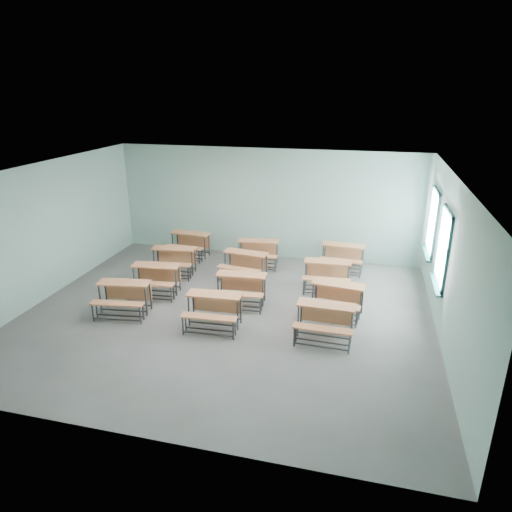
{
  "coord_description": "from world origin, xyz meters",
  "views": [
    {
      "loc": [
        2.87,
        -8.75,
        4.81
      ],
      "look_at": [
        0.38,
        1.2,
        1.0
      ],
      "focal_mm": 32.0,
      "sensor_mm": 36.0,
      "label": 1
    }
  ],
  "objects_px": {
    "desk_unit_r0c1": "(213,306)",
    "desk_unit_r0c2": "(325,317)",
    "desk_unit_r1c2": "(337,295)",
    "desk_unit_r2c2": "(327,271)",
    "desk_unit_r1c0": "(155,275)",
    "desk_unit_r1c1": "(241,285)",
    "desk_unit_r2c1": "(244,262)",
    "desk_unit_r3c2": "(343,254)",
    "desk_unit_r3c1": "(258,249)",
    "desk_unit_r0c0": "(123,294)",
    "desk_unit_r3c0": "(189,241)",
    "desk_unit_r2c0": "(173,257)"
  },
  "relations": [
    {
      "from": "desk_unit_r0c1",
      "to": "desk_unit_r1c0",
      "type": "bearing_deg",
      "value": 144.01
    },
    {
      "from": "desk_unit_r0c2",
      "to": "desk_unit_r1c0",
      "type": "relative_size",
      "value": 0.95
    },
    {
      "from": "desk_unit_r1c2",
      "to": "desk_unit_r2c2",
      "type": "relative_size",
      "value": 1.04
    },
    {
      "from": "desk_unit_r3c1",
      "to": "desk_unit_r1c2",
      "type": "bearing_deg",
      "value": -52.76
    },
    {
      "from": "desk_unit_r2c2",
      "to": "desk_unit_r3c1",
      "type": "xyz_separation_m",
      "value": [
        -2.07,
        1.16,
        0.0
      ]
    },
    {
      "from": "desk_unit_r1c0",
      "to": "desk_unit_r2c2",
      "type": "xyz_separation_m",
      "value": [
        4.06,
        1.29,
        0.0
      ]
    },
    {
      "from": "desk_unit_r0c1",
      "to": "desk_unit_r2c2",
      "type": "bearing_deg",
      "value": 46.55
    },
    {
      "from": "desk_unit_r0c0",
      "to": "desk_unit_r1c1",
      "type": "distance_m",
      "value": 2.65
    },
    {
      "from": "desk_unit_r2c0",
      "to": "desk_unit_r0c0",
      "type": "bearing_deg",
      "value": -99.51
    },
    {
      "from": "desk_unit_r3c1",
      "to": "desk_unit_r0c2",
      "type": "bearing_deg",
      "value": -64.49
    },
    {
      "from": "desk_unit_r0c2",
      "to": "desk_unit_r2c1",
      "type": "xyz_separation_m",
      "value": [
        -2.4,
        2.58,
        0.0
      ]
    },
    {
      "from": "desk_unit_r1c1",
      "to": "desk_unit_r2c2",
      "type": "distance_m",
      "value": 2.29
    },
    {
      "from": "desk_unit_r1c0",
      "to": "desk_unit_r1c1",
      "type": "height_order",
      "value": "same"
    },
    {
      "from": "desk_unit_r1c1",
      "to": "desk_unit_r3c0",
      "type": "height_order",
      "value": "same"
    },
    {
      "from": "desk_unit_r3c0",
      "to": "desk_unit_r3c1",
      "type": "distance_m",
      "value": 2.19
    },
    {
      "from": "desk_unit_r3c0",
      "to": "desk_unit_r3c1",
      "type": "xyz_separation_m",
      "value": [
        2.18,
        -0.23,
        0.0
      ]
    },
    {
      "from": "desk_unit_r0c0",
      "to": "desk_unit_r1c2",
      "type": "distance_m",
      "value": 4.76
    },
    {
      "from": "desk_unit_r3c1",
      "to": "desk_unit_r2c0",
      "type": "bearing_deg",
      "value": -157.41
    },
    {
      "from": "desk_unit_r0c1",
      "to": "desk_unit_r2c1",
      "type": "relative_size",
      "value": 0.96
    },
    {
      "from": "desk_unit_r2c1",
      "to": "desk_unit_r2c2",
      "type": "distance_m",
      "value": 2.19
    },
    {
      "from": "desk_unit_r0c2",
      "to": "desk_unit_r3c1",
      "type": "bearing_deg",
      "value": 123.77
    },
    {
      "from": "desk_unit_r1c0",
      "to": "desk_unit_r0c0",
      "type": "bearing_deg",
      "value": -107.44
    },
    {
      "from": "desk_unit_r1c2",
      "to": "desk_unit_r3c2",
      "type": "xyz_separation_m",
      "value": [
        -0.06,
        2.73,
        0.0
      ]
    },
    {
      "from": "desk_unit_r0c0",
      "to": "desk_unit_r0c2",
      "type": "distance_m",
      "value": 4.49
    },
    {
      "from": "desk_unit_r3c0",
      "to": "desk_unit_r0c1",
      "type": "bearing_deg",
      "value": -57.02
    },
    {
      "from": "desk_unit_r3c2",
      "to": "desk_unit_r3c1",
      "type": "bearing_deg",
      "value": -170.8
    },
    {
      "from": "desk_unit_r0c0",
      "to": "desk_unit_r3c0",
      "type": "xyz_separation_m",
      "value": [
        0.03,
        3.82,
        0.0
      ]
    },
    {
      "from": "desk_unit_r0c0",
      "to": "desk_unit_r3c2",
      "type": "height_order",
      "value": "same"
    },
    {
      "from": "desk_unit_r1c1",
      "to": "desk_unit_r3c0",
      "type": "distance_m",
      "value": 3.62
    },
    {
      "from": "desk_unit_r0c2",
      "to": "desk_unit_r0c1",
      "type": "bearing_deg",
      "value": -176.54
    },
    {
      "from": "desk_unit_r3c1",
      "to": "desk_unit_r2c1",
      "type": "bearing_deg",
      "value": -103.44
    },
    {
      "from": "desk_unit_r3c1",
      "to": "desk_unit_r1c0",
      "type": "bearing_deg",
      "value": -135.84
    },
    {
      "from": "desk_unit_r3c1",
      "to": "desk_unit_r1c1",
      "type": "bearing_deg",
      "value": -92.11
    },
    {
      "from": "desk_unit_r2c1",
      "to": "desk_unit_r0c0",
      "type": "bearing_deg",
      "value": -121.74
    },
    {
      "from": "desk_unit_r0c0",
      "to": "desk_unit_r2c2",
      "type": "relative_size",
      "value": 1.04
    },
    {
      "from": "desk_unit_r0c1",
      "to": "desk_unit_r0c0",
      "type": "bearing_deg",
      "value": 174.09
    },
    {
      "from": "desk_unit_r0c1",
      "to": "desk_unit_r1c1",
      "type": "height_order",
      "value": "same"
    },
    {
      "from": "desk_unit_r1c1",
      "to": "desk_unit_r3c1",
      "type": "xyz_separation_m",
      "value": [
        -0.2,
        2.49,
        0.0
      ]
    },
    {
      "from": "desk_unit_r1c2",
      "to": "desk_unit_r2c2",
      "type": "height_order",
      "value": "same"
    },
    {
      "from": "desk_unit_r0c2",
      "to": "desk_unit_r3c2",
      "type": "xyz_separation_m",
      "value": [
        0.08,
        3.83,
        0.0
      ]
    },
    {
      "from": "desk_unit_r1c0",
      "to": "desk_unit_r2c1",
      "type": "distance_m",
      "value": 2.35
    },
    {
      "from": "desk_unit_r0c2",
      "to": "desk_unit_r1c0",
      "type": "xyz_separation_m",
      "value": [
        -4.27,
        1.16,
        0.0
      ]
    },
    {
      "from": "desk_unit_r1c1",
      "to": "desk_unit_r3c1",
      "type": "distance_m",
      "value": 2.5
    },
    {
      "from": "desk_unit_r1c2",
      "to": "desk_unit_r2c2",
      "type": "xyz_separation_m",
      "value": [
        -0.35,
        1.34,
        0.0
      ]
    },
    {
      "from": "desk_unit_r1c2",
      "to": "desk_unit_r1c1",
      "type": "bearing_deg",
      "value": -172.85
    },
    {
      "from": "desk_unit_r0c1",
      "to": "desk_unit_r0c2",
      "type": "height_order",
      "value": "same"
    },
    {
      "from": "desk_unit_r0c0",
      "to": "desk_unit_r0c2",
      "type": "xyz_separation_m",
      "value": [
        4.49,
        -0.02,
        0.0
      ]
    },
    {
      "from": "desk_unit_r2c2",
      "to": "desk_unit_r0c2",
      "type": "bearing_deg",
      "value": -88.4
    },
    {
      "from": "desk_unit_r0c1",
      "to": "desk_unit_r2c0",
      "type": "xyz_separation_m",
      "value": [
        -2.02,
        2.52,
        0.0
      ]
    },
    {
      "from": "desk_unit_r0c1",
      "to": "desk_unit_r1c0",
      "type": "height_order",
      "value": "same"
    }
  ]
}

